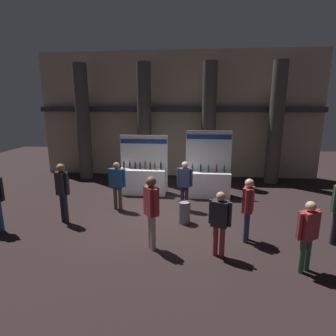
# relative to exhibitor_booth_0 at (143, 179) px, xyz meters

# --- Properties ---
(ground_plane) EXTENTS (26.79, 26.79, 0.00)m
(ground_plane) POSITION_rel_exhibitor_booth_0_xyz_m (1.16, -2.26, -0.60)
(ground_plane) COLOR black
(hall_colonnade) EXTENTS (13.40, 1.37, 5.91)m
(hall_colonnade) POSITION_rel_exhibitor_booth_0_xyz_m (1.16, 2.79, 2.27)
(hall_colonnade) COLOR tan
(hall_colonnade) RESTS_ON ground_plane
(exhibitor_booth_0) EXTENTS (1.90, 0.66, 2.30)m
(exhibitor_booth_0) POSITION_rel_exhibitor_booth_0_xyz_m (0.00, 0.00, 0.00)
(exhibitor_booth_0) COLOR white
(exhibitor_booth_0) RESTS_ON ground_plane
(exhibitor_booth_1) EXTENTS (1.75, 0.66, 2.52)m
(exhibitor_booth_1) POSITION_rel_exhibitor_booth_0_xyz_m (2.55, -0.12, 0.01)
(exhibitor_booth_1) COLOR white
(exhibitor_booth_1) RESTS_ON ground_plane
(trash_bin) EXTENTS (0.37, 0.37, 0.66)m
(trash_bin) POSITION_rel_exhibitor_booth_0_xyz_m (1.76, -2.64, -0.27)
(trash_bin) COLOR slate
(trash_bin) RESTS_ON ground_plane
(visitor_0) EXTENTS (0.51, 0.41, 1.58)m
(visitor_0) POSITION_rel_exhibitor_booth_0_xyz_m (4.41, -4.85, 0.34)
(visitor_0) COLOR #33563D
(visitor_0) RESTS_ON ground_plane
(visitor_1) EXTENTS (0.45, 0.36, 1.82)m
(visitor_1) POSITION_rel_exhibitor_booth_0_xyz_m (-1.83, -2.97, 0.49)
(visitor_1) COLOR #23232D
(visitor_1) RESTS_ON ground_plane
(visitor_2) EXTENTS (0.53, 0.28, 1.66)m
(visitor_2) POSITION_rel_exhibitor_booth_0_xyz_m (1.72, -1.55, 0.38)
(visitor_2) COLOR #23232D
(visitor_2) RESTS_ON ground_plane
(visitor_3) EXTENTS (0.35, 0.49, 1.69)m
(visitor_3) POSITION_rel_exhibitor_booth_0_xyz_m (3.42, -3.60, 0.40)
(visitor_3) COLOR navy
(visitor_3) RESTS_ON ground_plane
(visitor_6) EXTENTS (0.51, 0.37, 1.59)m
(visitor_6) POSITION_rel_exhibitor_booth_0_xyz_m (2.65, -4.42, 0.34)
(visitor_6) COLOR maroon
(visitor_6) RESTS_ON ground_plane
(visitor_7) EXTENTS (0.61, 0.28, 1.64)m
(visitor_7) POSITION_rel_exhibitor_booth_0_xyz_m (-0.52, -1.79, 0.38)
(visitor_7) COLOR #47382D
(visitor_7) RESTS_ON ground_plane
(visitor_8) EXTENTS (0.41, 0.42, 1.85)m
(visitor_8) POSITION_rel_exhibitor_booth_0_xyz_m (1.03, -4.24, 0.51)
(visitor_8) COLOR #ADA393
(visitor_8) RESTS_ON ground_plane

